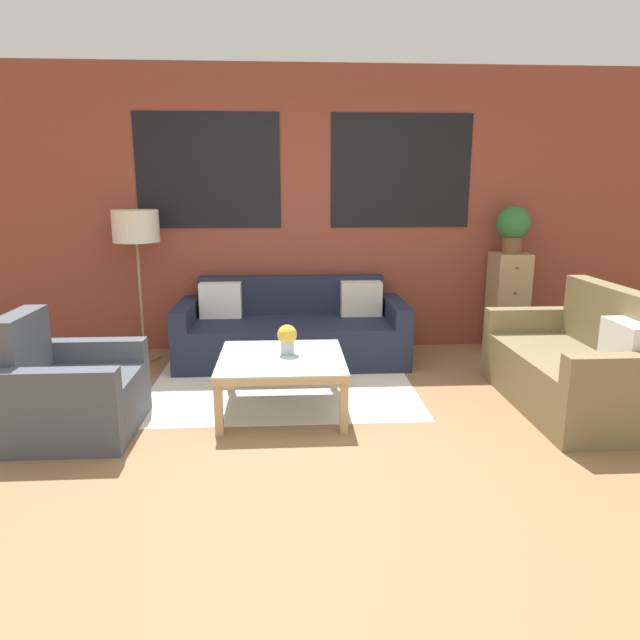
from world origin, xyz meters
TOP-DOWN VIEW (x-y plane):
  - ground_plane at (0.00, 0.00)m, footprint 16.00×16.00m
  - wall_back_brick at (0.00, 2.44)m, footprint 8.40×0.09m
  - rug at (-0.25, 1.23)m, footprint 2.19×1.74m
  - couch_dark at (-0.16, 1.95)m, footprint 2.16×0.88m
  - settee_vintage at (1.98, 0.60)m, footprint 0.80×1.55m
  - armchair_corner at (-1.69, 0.36)m, footprint 0.80×0.85m
  - coffee_table at (-0.25, 0.66)m, footprint 0.92×0.92m
  - floor_lamp at (-1.60, 2.06)m, footprint 0.43×0.43m
  - drawer_cabinet at (2.05, 2.18)m, footprint 0.34×0.37m
  - potted_plant at (2.05, 2.18)m, footprint 0.33×0.33m
  - flower_vase at (-0.21, 0.72)m, footprint 0.15×0.15m

SIDE VIEW (x-z plane):
  - ground_plane at x=0.00m, z-range 0.00..0.00m
  - rug at x=-0.25m, z-range 0.00..0.00m
  - couch_dark at x=-0.16m, z-range -0.11..0.67m
  - armchair_corner at x=-1.69m, z-range -0.14..0.70m
  - settee_vintage at x=1.98m, z-range -0.15..0.77m
  - coffee_table at x=-0.25m, z-range 0.15..0.57m
  - drawer_cabinet at x=2.05m, z-range 0.00..1.00m
  - flower_vase at x=-0.21m, z-range 0.44..0.66m
  - floor_lamp at x=-1.60m, z-range 0.53..1.97m
  - potted_plant at x=2.05m, z-range 1.04..1.50m
  - wall_back_brick at x=0.00m, z-range 0.01..2.81m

